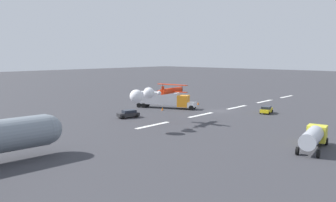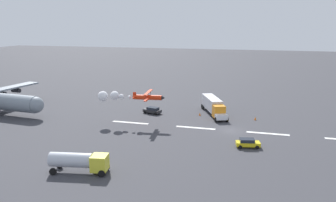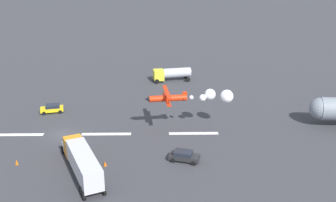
{
  "view_description": "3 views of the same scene",
  "coord_description": "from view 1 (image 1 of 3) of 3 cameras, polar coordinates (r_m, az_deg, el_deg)",
  "views": [
    {
      "loc": [
        62.99,
        41.61,
        12.23
      ],
      "look_at": [
        17.19,
        0.0,
        3.91
      ],
      "focal_mm": 36.47,
      "sensor_mm": 36.0,
      "label": 1
    },
    {
      "loc": [
        -6.98,
        69.3,
        20.84
      ],
      "look_at": [
        13.67,
        -2.8,
        4.56
      ],
      "focal_mm": 38.79,
      "sensor_mm": 36.0,
      "label": 2
    },
    {
      "loc": [
        16.03,
        -58.84,
        29.04
      ],
      "look_at": [
        17.05,
        0.74,
        5.39
      ],
      "focal_mm": 43.19,
      "sensor_mm": 36.0,
      "label": 3
    }
  ],
  "objects": [
    {
      "name": "airport_staff_sedan",
      "position": [
        75.2,
        16.13,
        -1.38
      ],
      "size": [
        4.32,
        2.74,
        1.52
      ],
      "color": "yellow",
      "rests_on": "ground"
    },
    {
      "name": "runway_stripe_3",
      "position": [
        70.77,
        5.53,
        -2.33
      ],
      "size": [
        8.0,
        0.9,
        0.01
      ],
      "primitive_type": "cube",
      "color": "white",
      "rests_on": "ground"
    },
    {
      "name": "traffic_cone_far",
      "position": [
        76.2,
        -0.94,
        -1.3
      ],
      "size": [
        0.44,
        0.44,
        0.75
      ],
      "primitive_type": "cone",
      "color": "orange",
      "rests_on": "ground"
    },
    {
      "name": "runway_stripe_1",
      "position": [
        94.7,
        15.82,
        -0.05
      ],
      "size": [
        8.0,
        0.9,
        0.01
      ],
      "primitive_type": "cube",
      "color": "white",
      "rests_on": "ground"
    },
    {
      "name": "followme_car_yellow",
      "position": [
        67.73,
        -6.62,
        -2.1
      ],
      "size": [
        4.58,
        2.96,
        1.52
      ],
      "color": "#262628",
      "rests_on": "ground"
    },
    {
      "name": "ground_plane",
      "position": [
        76.48,
        8.7,
        -1.64
      ],
      "size": [
        440.0,
        440.0,
        0.0
      ],
      "primitive_type": "plane",
      "color": "#38383D",
      "rests_on": "ground"
    },
    {
      "name": "fuel_tanker_truck",
      "position": [
        48.38,
        23.11,
        -5.5
      ],
      "size": [
        8.56,
        4.06,
        2.9
      ],
      "color": "yellow",
      "rests_on": "ground"
    },
    {
      "name": "traffic_cone_near",
      "position": [
        85.2,
        5.05,
        -0.37
      ],
      "size": [
        0.44,
        0.44,
        0.75
      ],
      "primitive_type": "cone",
      "color": "orange",
      "rests_on": "ground"
    },
    {
      "name": "stunt_biplane_red",
      "position": [
        57.33,
        -2.64,
        1.3
      ],
      "size": [
        14.26,
        6.22,
        2.31
      ],
      "color": "red"
    },
    {
      "name": "semi_truck_orange",
      "position": [
        79.33,
        -0.69,
        0.33
      ],
      "size": [
        8.16,
        13.78,
        3.7
      ],
      "color": "silver",
      "rests_on": "ground"
    },
    {
      "name": "runway_stripe_2",
      "position": [
        82.4,
        11.42,
        -1.03
      ],
      "size": [
        8.0,
        0.9,
        0.01
      ],
      "primitive_type": "cube",
      "color": "white",
      "rests_on": "ground"
    },
    {
      "name": "runway_stripe_0",
      "position": [
        107.45,
        19.19,
        0.69
      ],
      "size": [
        8.0,
        0.9,
        0.01
      ],
      "primitive_type": "cube",
      "color": "white",
      "rests_on": "ground"
    },
    {
      "name": "runway_stripe_4",
      "position": [
        60.24,
        -2.56,
        -4.06
      ],
      "size": [
        8.0,
        0.9,
        0.01
      ],
      "primitive_type": "cube",
      "color": "white",
      "rests_on": "ground"
    }
  ]
}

